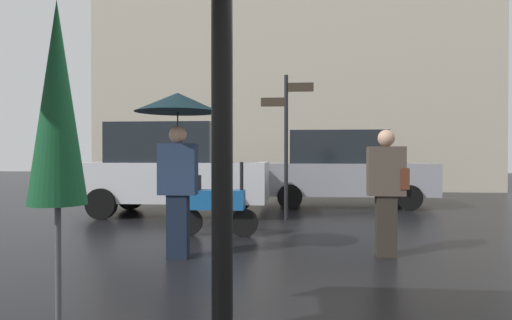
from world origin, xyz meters
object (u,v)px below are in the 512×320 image
object	(u,v)px
folded_patio_umbrella_near	(57,124)
parked_scooter	(214,203)
parked_car_left	(172,169)
street_signpost	(286,132)
pedestrian_with_bag	(387,185)
pedestrian_with_umbrella	(178,126)
parked_car_right	(342,168)

from	to	relation	value
folded_patio_umbrella_near	parked_scooter	size ratio (longest dim) A/B	1.63
folded_patio_umbrella_near	parked_car_left	size ratio (longest dim) A/B	0.55
folded_patio_umbrella_near	street_signpost	bearing A→B (deg)	79.40
pedestrian_with_bag	parked_scooter	size ratio (longest dim) A/B	1.21
folded_patio_umbrella_near	pedestrian_with_bag	world-z (taller)	folded_patio_umbrella_near
parked_car_left	street_signpost	world-z (taller)	street_signpost
folded_patio_umbrella_near	street_signpost	world-z (taller)	street_signpost
parked_scooter	parked_car_left	distance (m)	2.89
pedestrian_with_umbrella	street_signpost	size ratio (longest dim) A/B	0.73
parked_scooter	folded_patio_umbrella_near	bearing A→B (deg)	-77.84
pedestrian_with_umbrella	street_signpost	xyz separation A→B (m)	(1.36, 3.42, 0.07)
folded_patio_umbrella_near	pedestrian_with_bag	size ratio (longest dim) A/B	1.35
pedestrian_with_umbrella	parked_scooter	size ratio (longest dim) A/B	1.55
folded_patio_umbrella_near	parked_scooter	xyz separation A→B (m)	(0.06, 4.71, -0.99)
parked_car_right	pedestrian_with_bag	bearing A→B (deg)	100.59
pedestrian_with_bag	parked_scooter	bearing A→B (deg)	-94.05
parked_scooter	street_signpost	bearing A→B (deg)	70.86
parked_scooter	parked_car_right	bearing A→B (deg)	73.74
parked_car_right	street_signpost	size ratio (longest dim) A/B	1.49
parked_car_left	parked_car_right	xyz separation A→B (m)	(4.00, 2.16, -0.04)
pedestrian_with_umbrella	folded_patio_umbrella_near	bearing A→B (deg)	-158.04
folded_patio_umbrella_near	parked_scooter	distance (m)	4.81
pedestrian_with_umbrella	parked_scooter	bearing A→B (deg)	12.74
parked_car_right	street_signpost	xyz separation A→B (m)	(-1.42, -2.77, 0.83)
pedestrian_with_bag	parked_scooter	xyz separation A→B (m)	(-2.57, 1.21, -0.40)
pedestrian_with_umbrella	parked_car_right	bearing A→B (deg)	-4.52
pedestrian_with_bag	parked_car_right	xyz separation A→B (m)	(0.02, 5.86, 0.03)
parked_car_right	street_signpost	distance (m)	3.22
folded_patio_umbrella_near	parked_car_right	bearing A→B (deg)	74.18
pedestrian_with_bag	street_signpost	bearing A→B (deg)	-134.46
pedestrian_with_umbrella	street_signpost	world-z (taller)	street_signpost
pedestrian_with_bag	pedestrian_with_umbrella	bearing A→B (deg)	-61.81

